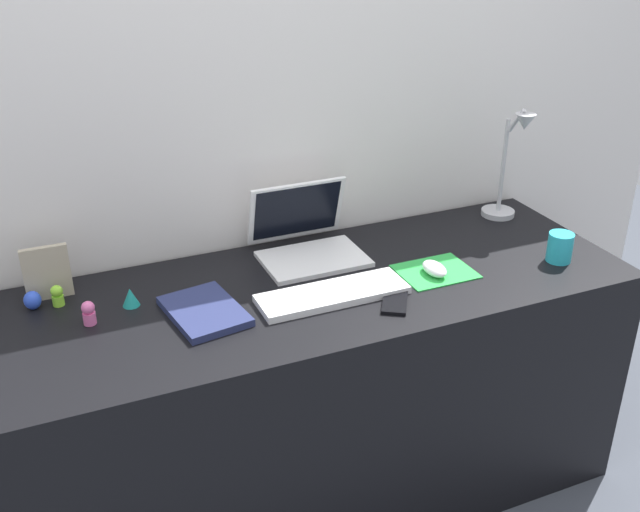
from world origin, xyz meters
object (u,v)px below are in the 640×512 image
(desk_lamp, at_px, (510,169))
(toy_figurine_pink, at_px, (89,313))
(notebook_pad, at_px, (204,311))
(mouse, at_px, (434,269))
(picture_frame, at_px, (47,273))
(cell_phone, at_px, (395,302))
(coffee_mug, at_px, (560,247))
(toy_figurine_teal, at_px, (130,297))
(keyboard, at_px, (333,294))
(toy_figurine_blue, at_px, (32,300))
(laptop, at_px, (306,237))
(toy_figurine_lime, at_px, (57,295))

(desk_lamp, distance_m, toy_figurine_pink, 1.37)
(desk_lamp, distance_m, notebook_pad, 1.11)
(mouse, xyz_separation_m, picture_frame, (-1.01, 0.30, 0.05))
(mouse, xyz_separation_m, notebook_pad, (-0.66, 0.05, -0.01))
(cell_phone, distance_m, coffee_mug, 0.57)
(coffee_mug, bearing_deg, picture_frame, 165.48)
(desk_lamp, xyz_separation_m, toy_figurine_teal, (-1.24, -0.09, -0.15))
(keyboard, xyz_separation_m, mouse, (0.32, 0.00, 0.01))
(keyboard, bearing_deg, toy_figurine_pink, 169.00)
(toy_figurine_blue, bearing_deg, picture_frame, 41.86)
(toy_figurine_pink, relative_size, toy_figurine_teal, 1.27)
(coffee_mug, height_order, toy_figurine_pink, coffee_mug)
(laptop, relative_size, mouse, 3.12)
(keyboard, height_order, toy_figurine_blue, toy_figurine_blue)
(laptop, relative_size, coffee_mug, 3.43)
(coffee_mug, xyz_separation_m, toy_figurine_teal, (-1.21, 0.23, -0.02))
(notebook_pad, bearing_deg, laptop, 22.74)
(mouse, distance_m, notebook_pad, 0.66)
(toy_figurine_teal, bearing_deg, desk_lamp, 3.97)
(notebook_pad, height_order, picture_frame, picture_frame)
(keyboard, relative_size, picture_frame, 2.73)
(toy_figurine_pink, bearing_deg, toy_figurine_teal, 24.44)
(toy_figurine_blue, xyz_separation_m, toy_figurine_teal, (0.24, -0.09, 0.00))
(picture_frame, distance_m, toy_figurine_blue, 0.08)
(keyboard, distance_m, toy_figurine_teal, 0.53)
(laptop, height_order, coffee_mug, laptop)
(laptop, relative_size, toy_figurine_blue, 6.05)
(mouse, xyz_separation_m, desk_lamp, (0.42, 0.26, 0.16))
(keyboard, relative_size, toy_figurine_pink, 6.44)
(keyboard, height_order, coffee_mug, coffee_mug)
(toy_figurine_blue, relative_size, toy_figurine_pink, 0.78)
(desk_lamp, bearing_deg, toy_figurine_lime, -179.67)
(picture_frame, relative_size, toy_figurine_blue, 3.03)
(coffee_mug, bearing_deg, toy_figurine_teal, 169.03)
(mouse, relative_size, toy_figurine_blue, 1.94)
(toy_figurine_pink, distance_m, toy_figurine_teal, 0.12)
(mouse, height_order, toy_figurine_blue, toy_figurine_blue)
(notebook_pad, xyz_separation_m, coffee_mug, (1.04, -0.11, 0.03))
(desk_lamp, bearing_deg, coffee_mug, -96.83)
(notebook_pad, relative_size, coffee_mug, 2.75)
(coffee_mug, bearing_deg, toy_figurine_lime, 167.27)
(notebook_pad, bearing_deg, coffee_mug, -14.77)
(picture_frame, bearing_deg, desk_lamp, -1.66)
(toy_figurine_pink, bearing_deg, desk_lamp, 5.78)
(cell_phone, xyz_separation_m, desk_lamp, (0.60, 0.35, 0.17))
(desk_lamp, bearing_deg, picture_frame, 178.34)
(mouse, bearing_deg, toy_figurine_blue, 166.48)
(toy_figurine_blue, distance_m, toy_figurine_lime, 0.06)
(toy_figurine_teal, height_order, toy_figurine_lime, toy_figurine_lime)
(keyboard, distance_m, mouse, 0.32)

